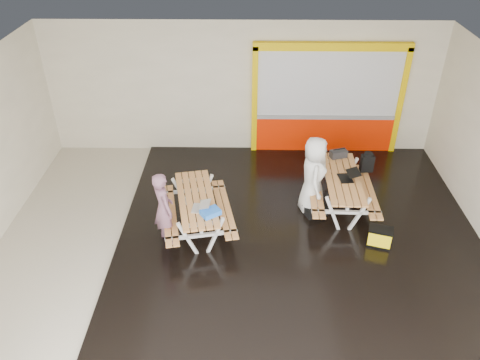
{
  "coord_description": "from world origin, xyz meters",
  "views": [
    {
      "loc": [
        0.13,
        -7.45,
        6.47
      ],
      "look_at": [
        0.0,
        0.9,
        1.0
      ],
      "focal_mm": 35.56,
      "sensor_mm": 36.0,
      "label": 1
    }
  ],
  "objects_px": {
    "person_left": "(164,208)",
    "laptop_right": "(348,176)",
    "person_right": "(313,176)",
    "toolbox": "(338,154)",
    "blue_pouch": "(211,212)",
    "backpack": "(367,162)",
    "picnic_table_right": "(342,185)",
    "laptop_left": "(201,207)",
    "fluke_bag": "(380,237)",
    "picnic_table_left": "(197,206)",
    "dark_case": "(315,210)"
  },
  "relations": [
    {
      "from": "person_left",
      "to": "laptop_right",
      "type": "xyz_separation_m",
      "value": [
        3.84,
        1.18,
        0.04
      ]
    },
    {
      "from": "person_right",
      "to": "toolbox",
      "type": "xyz_separation_m",
      "value": [
        0.68,
        0.88,
        0.04
      ]
    },
    {
      "from": "blue_pouch",
      "to": "backpack",
      "type": "distance_m",
      "value": 4.1
    },
    {
      "from": "picnic_table_right",
      "to": "laptop_left",
      "type": "distance_m",
      "value": 3.25
    },
    {
      "from": "person_right",
      "to": "fluke_bag",
      "type": "height_order",
      "value": "person_right"
    },
    {
      "from": "person_right",
      "to": "laptop_right",
      "type": "distance_m",
      "value": 0.75
    },
    {
      "from": "blue_pouch",
      "to": "person_right",
      "type": "bearing_deg",
      "value": 32.1
    },
    {
      "from": "picnic_table_left",
      "to": "fluke_bag",
      "type": "height_order",
      "value": "picnic_table_left"
    },
    {
      "from": "person_left",
      "to": "blue_pouch",
      "type": "relative_size",
      "value": 4.45
    },
    {
      "from": "person_right",
      "to": "dark_case",
      "type": "relative_size",
      "value": 3.87
    },
    {
      "from": "backpack",
      "to": "fluke_bag",
      "type": "height_order",
      "value": "backpack"
    },
    {
      "from": "picnic_table_left",
      "to": "picnic_table_right",
      "type": "distance_m",
      "value": 3.24
    },
    {
      "from": "picnic_table_right",
      "to": "fluke_bag",
      "type": "relative_size",
      "value": 3.99
    },
    {
      "from": "person_left",
      "to": "blue_pouch",
      "type": "bearing_deg",
      "value": -128.33
    },
    {
      "from": "picnic_table_left",
      "to": "laptop_right",
      "type": "relative_size",
      "value": 4.92
    },
    {
      "from": "laptop_left",
      "to": "dark_case",
      "type": "bearing_deg",
      "value": 20.51
    },
    {
      "from": "picnic_table_right",
      "to": "toolbox",
      "type": "bearing_deg",
      "value": 88.08
    },
    {
      "from": "dark_case",
      "to": "backpack",
      "type": "bearing_deg",
      "value": 39.13
    },
    {
      "from": "laptop_right",
      "to": "fluke_bag",
      "type": "bearing_deg",
      "value": -68.27
    },
    {
      "from": "person_left",
      "to": "person_right",
      "type": "distance_m",
      "value": 3.32
    },
    {
      "from": "laptop_left",
      "to": "person_right",
      "type": "bearing_deg",
      "value": 26.25
    },
    {
      "from": "person_left",
      "to": "picnic_table_right",
      "type": "bearing_deg",
      "value": -102.0
    },
    {
      "from": "person_left",
      "to": "laptop_left",
      "type": "relative_size",
      "value": 4.16
    },
    {
      "from": "person_left",
      "to": "person_right",
      "type": "bearing_deg",
      "value": -98.76
    },
    {
      "from": "laptop_right",
      "to": "backpack",
      "type": "xyz_separation_m",
      "value": [
        0.6,
        0.82,
        -0.13
      ]
    },
    {
      "from": "laptop_left",
      "to": "laptop_right",
      "type": "distance_m",
      "value": 3.31
    },
    {
      "from": "blue_pouch",
      "to": "toolbox",
      "type": "distance_m",
      "value": 3.61
    },
    {
      "from": "blue_pouch",
      "to": "laptop_left",
      "type": "bearing_deg",
      "value": 139.0
    },
    {
      "from": "picnic_table_right",
      "to": "backpack",
      "type": "distance_m",
      "value": 1.05
    },
    {
      "from": "laptop_right",
      "to": "fluke_bag",
      "type": "relative_size",
      "value": 0.87
    },
    {
      "from": "picnic_table_right",
      "to": "dark_case",
      "type": "bearing_deg",
      "value": -154.9
    },
    {
      "from": "backpack",
      "to": "picnic_table_right",
      "type": "bearing_deg",
      "value": -132.21
    },
    {
      "from": "laptop_left",
      "to": "blue_pouch",
      "type": "relative_size",
      "value": 1.07
    },
    {
      "from": "picnic_table_left",
      "to": "person_left",
      "type": "height_order",
      "value": "person_left"
    },
    {
      "from": "picnic_table_left",
      "to": "backpack",
      "type": "xyz_separation_m",
      "value": [
        3.83,
        1.58,
        0.14
      ]
    },
    {
      "from": "fluke_bag",
      "to": "backpack",
      "type": "bearing_deg",
      "value": 87.25
    },
    {
      "from": "person_left",
      "to": "toolbox",
      "type": "relative_size",
      "value": 3.79
    },
    {
      "from": "picnic_table_right",
      "to": "laptop_left",
      "type": "height_order",
      "value": "laptop_left"
    },
    {
      "from": "blue_pouch",
      "to": "laptop_right",
      "type": "bearing_deg",
      "value": 24.36
    },
    {
      "from": "picnic_table_left",
      "to": "laptop_left",
      "type": "bearing_deg",
      "value": -71.92
    },
    {
      "from": "laptop_right",
      "to": "backpack",
      "type": "bearing_deg",
      "value": 53.97
    },
    {
      "from": "person_left",
      "to": "blue_pouch",
      "type": "distance_m",
      "value": 0.95
    },
    {
      "from": "person_left",
      "to": "toolbox",
      "type": "bearing_deg",
      "value": -91.13
    },
    {
      "from": "toolbox",
      "to": "fluke_bag",
      "type": "relative_size",
      "value": 0.78
    },
    {
      "from": "person_right",
      "to": "fluke_bag",
      "type": "distance_m",
      "value": 1.9
    },
    {
      "from": "laptop_left",
      "to": "laptop_right",
      "type": "height_order",
      "value": "laptop_right"
    },
    {
      "from": "toolbox",
      "to": "fluke_bag",
      "type": "xyz_separation_m",
      "value": [
        0.57,
        -2.17,
        -0.69
      ]
    },
    {
      "from": "person_left",
      "to": "laptop_left",
      "type": "distance_m",
      "value": 0.73
    },
    {
      "from": "person_right",
      "to": "laptop_left",
      "type": "xyz_separation_m",
      "value": [
        -2.36,
        -1.17,
        -0.01
      ]
    },
    {
      "from": "person_left",
      "to": "laptop_right",
      "type": "bearing_deg",
      "value": -103.15
    }
  ]
}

